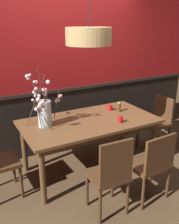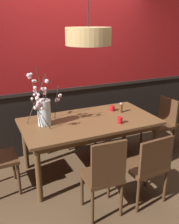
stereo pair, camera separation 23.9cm
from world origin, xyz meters
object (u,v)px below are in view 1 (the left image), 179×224
Objects in this scene: chair_far_side_right at (77,114)px; pendant_lamp at (88,36)px; dining_table at (90,126)px; vase_with_blossoms at (44,111)px; chair_near_side_right at (151,162)px; candle_holder_nearer_center at (110,108)px; condiment_bottle at (119,107)px; candle_holder_nearer_edge at (120,119)px; chair_near_side_left at (111,173)px; chair_head_east_end at (157,120)px; chair_far_side_left at (50,118)px.

pendant_lamp reaches higher than chair_far_side_right.
vase_with_blossoms is at bearing 170.85° from dining_table.
pendant_lamp is (-0.33, 0.91, 1.37)m from chair_near_side_right.
candle_holder_nearer_center is 0.14m from condiment_bottle.
pendant_lamp is at bearing -155.70° from candle_holder_nearer_center.
chair_near_side_right is (0.07, -1.84, 0.00)m from chair_far_side_right.
dining_table is at bearing 140.22° from candle_holder_nearer_edge.
candle_holder_nearer_center is at bearing 57.47° from chair_near_side_left.
chair_far_side_right is 1.89m from chair_near_side_left.
chair_far_side_right is 0.94m from condiment_bottle.
chair_head_east_end is (1.05, -0.88, 0.00)m from chair_far_side_right.
chair_head_east_end is at bearing 1.31° from dining_table.
condiment_bottle is at bearing 175.24° from chair_head_east_end.
dining_table is 0.68m from vase_with_blossoms.
candle_holder_nearer_center is at bearing 23.68° from dining_table.
chair_near_side_left reaches higher than chair_far_side_right.
chair_head_east_end is at bearing -4.76° from condiment_bottle.
chair_head_east_end is at bearing -29.72° from chair_far_side_left.
condiment_bottle is (0.80, -0.82, 0.31)m from chair_far_side_left.
dining_table is 1.31m from chair_head_east_end.
chair_near_side_right is 1.10m from condiment_bottle.
chair_near_side_right reaches higher than candle_holder_nearer_center.
dining_table is 12.57× the size of condiment_bottle.
candle_holder_nearer_edge is at bearing 89.15° from chair_near_side_right.
chair_near_side_right is at bearing -69.83° from pendant_lamp.
candle_holder_nearer_edge is at bearing -36.11° from pendant_lamp.
pendant_lamp is at bearing -106.20° from chair_far_side_right.
pendant_lamp reaches higher than chair_head_east_end.
candle_holder_nearer_edge is at bearing -107.32° from candle_holder_nearer_center.
dining_table is 1.00m from chair_near_side_right.
chair_far_side_right is 0.95× the size of chair_near_side_left.
candle_holder_nearer_center is 0.56× the size of condiment_bottle.
dining_table is 22.64× the size of candle_holder_nearer_center.
chair_near_side_right is 0.75× the size of pendant_lamp.
chair_far_side_left is 6.37× the size of condiment_bottle.
condiment_bottle is (0.80, 1.00, 0.31)m from chair_near_side_left.
chair_near_side_right is (0.56, -1.84, -0.02)m from chair_far_side_left.
pendant_lamp reaches higher than candle_holder_nearer_edge.
chair_head_east_end is at bearing 31.46° from chair_near_side_left.
chair_near_side_right is at bearing -1.56° from chair_near_side_left.
vase_with_blossoms reaches higher than dining_table.
chair_far_side_left is at bearing 135.45° from candle_holder_nearer_center.
condiment_bottle is at bearing -45.71° from chair_far_side_left.
chair_far_side_right is 1.15× the size of vase_with_blossoms.
vase_with_blossoms reaches higher than chair_near_side_right.
dining_table is at bearing -156.32° from candle_holder_nearer_center.
chair_far_side_left is at bearing 106.87° from chair_near_side_right.
chair_head_east_end is at bearing 2.00° from pendant_lamp.
chair_far_side_left reaches higher than chair_near_side_right.
candle_holder_nearer_center is at bearing 72.68° from candle_holder_nearer_edge.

